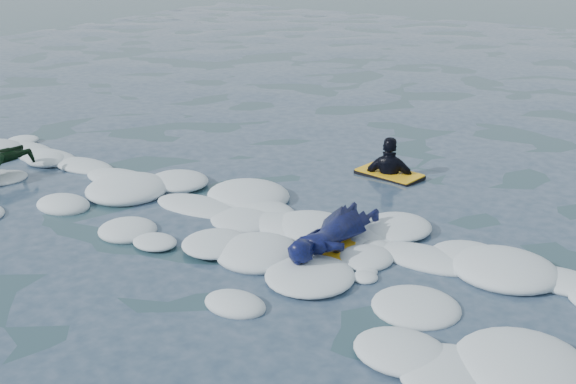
{
  "coord_description": "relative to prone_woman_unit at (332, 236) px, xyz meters",
  "views": [
    {
      "loc": [
        5.5,
        -5.59,
        3.69
      ],
      "look_at": [
        0.94,
        1.6,
        0.42
      ],
      "focal_mm": 45.0,
      "sensor_mm": 36.0,
      "label": 1
    }
  ],
  "objects": [
    {
      "name": "ground",
      "position": [
        -1.86,
        -1.11,
        -0.22
      ],
      "size": [
        120.0,
        120.0,
        0.0
      ],
      "primitive_type": "plane",
      "color": "#18333A",
      "rests_on": "ground"
    },
    {
      "name": "prone_woman_unit",
      "position": [
        0.0,
        0.0,
        0.0
      ],
      "size": [
        0.84,
        1.67,
        0.43
      ],
      "rotation": [
        0.0,
        0.0,
        1.8
      ],
      "color": "black",
      "rests_on": "ground"
    },
    {
      "name": "foam_band",
      "position": [
        -1.86,
        -0.07,
        -0.22
      ],
      "size": [
        12.0,
        3.1,
        0.3
      ],
      "primitive_type": null,
      "color": "silver",
      "rests_on": "ground"
    },
    {
      "name": "waiting_rider_unit",
      "position": [
        -0.55,
        2.77,
        -0.32
      ],
      "size": [
        1.06,
        0.7,
        1.47
      ],
      "rotation": [
        0.0,
        0.0,
        -0.17
      ],
      "color": "black",
      "rests_on": "ground"
    }
  ]
}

